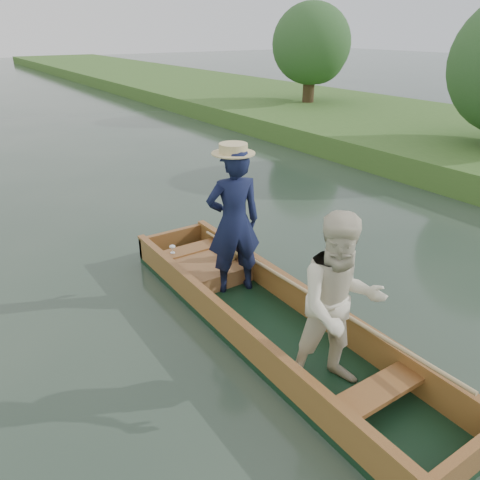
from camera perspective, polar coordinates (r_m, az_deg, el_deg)
ground at (r=5.61m, az=3.47°, el=-11.00°), size 120.00×120.00×0.00m
trees_far at (r=10.79m, az=-12.37°, el=20.19°), size 22.21×11.34×4.63m
punt at (r=5.18m, az=4.53°, el=-5.30°), size 1.16×5.00×2.00m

